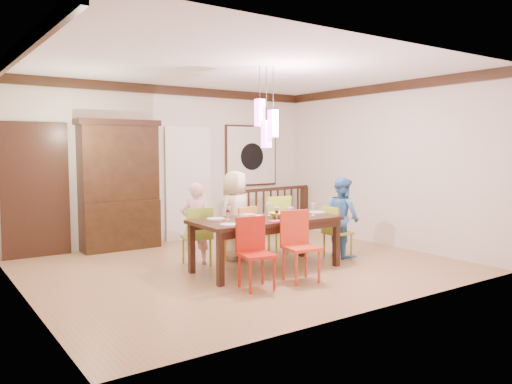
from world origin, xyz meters
TOP-DOWN VIEW (x-y plane):
  - floor at (0.00, 0.00)m, footprint 6.00×6.00m
  - ceiling at (0.00, 0.00)m, footprint 6.00×6.00m
  - wall_back at (0.00, 2.50)m, footprint 6.00×0.00m
  - wall_left at (-3.00, 0.00)m, footprint 0.00×5.00m
  - wall_right at (3.00, 0.00)m, footprint 0.00×5.00m
  - crown_molding at (0.00, 0.00)m, footprint 6.00×5.00m
  - panel_door at (-2.40, 2.45)m, footprint 1.04×0.07m
  - white_doorway at (0.35, 2.46)m, footprint 0.97×0.05m
  - painting at (1.80, 2.46)m, footprint 1.25×0.06m
  - pendant_cluster at (0.14, -0.35)m, footprint 0.27×0.21m
  - dining_table at (0.14, -0.35)m, footprint 2.16×1.01m
  - chair_far_left at (-0.56, 0.45)m, footprint 0.46×0.46m
  - chair_far_mid at (0.13, 0.33)m, footprint 0.46×0.46m
  - chair_far_right at (0.85, 0.43)m, footprint 0.48×0.48m
  - chair_near_left at (-0.55, -1.11)m, footprint 0.46×0.46m
  - chair_near_mid at (0.13, -1.16)m, footprint 0.49×0.49m
  - chair_end_right at (1.54, -0.38)m, footprint 0.38×0.38m
  - china_hutch at (-1.07, 2.30)m, footprint 1.42×0.46m
  - balustrade at (1.93, 1.95)m, footprint 2.14×0.37m
  - person_far_left at (-0.54, 0.51)m, footprint 0.53×0.44m
  - person_far_mid at (0.17, 0.51)m, footprint 0.79×0.63m
  - person_end_right at (1.67, -0.34)m, footprint 0.58×0.70m
  - serving_bowl at (0.34, -0.45)m, footprint 0.41×0.41m
  - small_bowl at (-0.09, -0.25)m, footprint 0.26×0.26m
  - cup_left at (-0.31, -0.43)m, footprint 0.16×0.16m
  - cup_right at (0.76, -0.14)m, footprint 0.14×0.14m
  - plate_far_left at (-0.52, -0.05)m, footprint 0.26×0.26m
  - plate_far_mid at (0.11, -0.08)m, footprint 0.26×0.26m
  - plate_far_right at (0.82, -0.07)m, footprint 0.26×0.26m
  - plate_near_left at (-0.63, -0.62)m, footprint 0.26×0.26m
  - plate_near_mid at (0.49, -0.60)m, footprint 0.26×0.26m
  - plate_end_right at (1.16, -0.30)m, footprint 0.26×0.26m
  - wine_glass_a at (-0.40, -0.19)m, footprint 0.08×0.08m
  - wine_glass_b at (0.35, -0.13)m, footprint 0.08×0.08m
  - wine_glass_c at (0.11, -0.66)m, footprint 0.08×0.08m
  - wine_glass_d at (0.88, -0.54)m, footprint 0.08×0.08m
  - napkin at (0.04, -0.72)m, footprint 0.18×0.14m

SIDE VIEW (x-z plane):
  - floor at x=0.00m, z-range 0.00..0.00m
  - chair_end_right at x=1.54m, z-range 0.06..0.89m
  - chair_far_mid at x=0.13m, z-range 0.06..0.92m
  - balustrade at x=1.93m, z-range 0.02..0.98m
  - chair_far_left at x=-0.56m, z-range 0.06..0.95m
  - chair_near_left at x=-0.55m, z-range 0.06..0.95m
  - chair_near_mid at x=0.13m, z-range 0.07..1.00m
  - chair_far_right at x=0.85m, z-range 0.07..1.05m
  - person_far_left at x=-0.54m, z-range 0.00..1.24m
  - person_end_right at x=1.67m, z-range 0.00..1.29m
  - dining_table at x=0.14m, z-range 0.29..1.04m
  - person_far_mid at x=0.17m, z-range 0.00..1.40m
  - plate_far_left at x=-0.52m, z-range 0.75..0.76m
  - plate_far_mid at x=0.11m, z-range 0.75..0.76m
  - plate_far_right at x=0.82m, z-range 0.75..0.76m
  - plate_near_left at x=-0.63m, z-range 0.75..0.76m
  - plate_near_mid at x=0.49m, z-range 0.75..0.76m
  - plate_end_right at x=1.16m, z-range 0.75..0.76m
  - napkin at x=0.04m, z-range 0.75..0.76m
  - small_bowl at x=-0.09m, z-range 0.75..0.82m
  - serving_bowl at x=0.34m, z-range 0.75..0.83m
  - cup_right at x=0.76m, z-range 0.75..0.85m
  - cup_left at x=-0.31m, z-range 0.75..0.85m
  - wine_glass_a at x=-0.40m, z-range 0.75..0.94m
  - wine_glass_b at x=0.35m, z-range 0.75..0.94m
  - wine_glass_c at x=0.11m, z-range 0.75..0.94m
  - wine_glass_d at x=0.88m, z-range 0.75..0.94m
  - panel_door at x=-2.40m, z-range -0.07..2.17m
  - white_doorway at x=0.35m, z-range -0.06..2.16m
  - china_hutch at x=-1.07m, z-range 0.00..2.24m
  - wall_back at x=0.00m, z-range -1.55..4.45m
  - wall_left at x=-3.00m, z-range -1.05..3.95m
  - wall_right at x=3.00m, z-range -1.05..3.95m
  - painting at x=1.80m, z-range 0.97..2.22m
  - pendant_cluster at x=0.14m, z-range 1.54..2.68m
  - crown_molding at x=0.00m, z-range 2.74..2.90m
  - ceiling at x=0.00m, z-range 2.90..2.90m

